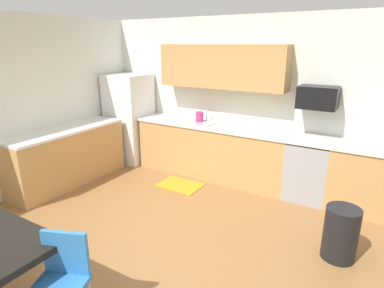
{
  "coord_description": "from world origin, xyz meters",
  "views": [
    {
      "loc": [
        2.07,
        -2.43,
        2.26
      ],
      "look_at": [
        0.0,
        1.0,
        1.0
      ],
      "focal_mm": 29.96,
      "sensor_mm": 36.0,
      "label": 1
    }
  ],
  "objects_px": {
    "kettle": "(199,117)",
    "refrigerator": "(130,118)",
    "chair_near_table": "(61,278)",
    "microwave": "(318,97)",
    "oven_range": "(308,169)",
    "trash_bin": "(341,233)"
  },
  "relations": [
    {
      "from": "refrigerator",
      "to": "chair_near_table",
      "type": "relative_size",
      "value": 2.0
    },
    {
      "from": "microwave",
      "to": "chair_near_table",
      "type": "height_order",
      "value": "microwave"
    },
    {
      "from": "refrigerator",
      "to": "microwave",
      "type": "relative_size",
      "value": 3.15
    },
    {
      "from": "kettle",
      "to": "microwave",
      "type": "bearing_deg",
      "value": 1.49
    },
    {
      "from": "refrigerator",
      "to": "kettle",
      "type": "height_order",
      "value": "refrigerator"
    },
    {
      "from": "refrigerator",
      "to": "trash_bin",
      "type": "xyz_separation_m",
      "value": [
        4.07,
        -1.24,
        -0.55
      ]
    },
    {
      "from": "microwave",
      "to": "chair_near_table",
      "type": "relative_size",
      "value": 0.64
    },
    {
      "from": "oven_range",
      "to": "trash_bin",
      "type": "distance_m",
      "value": 1.48
    },
    {
      "from": "oven_range",
      "to": "refrigerator",
      "type": "bearing_deg",
      "value": -178.67
    },
    {
      "from": "refrigerator",
      "to": "microwave",
      "type": "distance_m",
      "value": 3.51
    },
    {
      "from": "refrigerator",
      "to": "chair_near_table",
      "type": "xyz_separation_m",
      "value": [
        2.3,
        -3.41,
        -0.35
      ]
    },
    {
      "from": "microwave",
      "to": "kettle",
      "type": "xyz_separation_m",
      "value": [
        -1.92,
        -0.05,
        -0.51
      ]
    },
    {
      "from": "microwave",
      "to": "chair_near_table",
      "type": "distance_m",
      "value": 3.9
    },
    {
      "from": "kettle",
      "to": "refrigerator",
      "type": "bearing_deg",
      "value": -175.1
    },
    {
      "from": "chair_near_table",
      "to": "microwave",
      "type": "bearing_deg",
      "value": 72.4
    },
    {
      "from": "trash_bin",
      "to": "kettle",
      "type": "relative_size",
      "value": 3.0
    },
    {
      "from": "chair_near_table",
      "to": "trash_bin",
      "type": "distance_m",
      "value": 2.81
    },
    {
      "from": "chair_near_table",
      "to": "oven_range",
      "type": "bearing_deg",
      "value": 71.93
    },
    {
      "from": "microwave",
      "to": "trash_bin",
      "type": "height_order",
      "value": "microwave"
    },
    {
      "from": "microwave",
      "to": "chair_near_table",
      "type": "bearing_deg",
      "value": -107.6
    },
    {
      "from": "oven_range",
      "to": "trash_bin",
      "type": "bearing_deg",
      "value": -64.26
    },
    {
      "from": "refrigerator",
      "to": "oven_range",
      "type": "distance_m",
      "value": 3.46
    }
  ]
}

